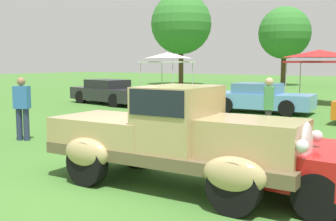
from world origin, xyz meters
name	(u,v)px	position (x,y,z in m)	size (l,w,h in m)	color
ground_plane	(137,184)	(0.00, 0.00, 0.00)	(120.00, 120.00, 0.00)	#42752D
feature_pickup_truck	(174,136)	(0.60, 0.25, 0.87)	(4.58, 1.91, 1.70)	brown
show_car_charcoal	(109,92)	(-9.56, 10.20, 0.60)	(4.77, 2.50, 1.22)	#28282D
show_car_skyblue	(260,98)	(-1.92, 10.96, 0.60)	(4.26, 1.92, 1.22)	#669EDB
spectator_near_truck	(22,106)	(-5.02, 1.55, 0.91)	(0.46, 0.38, 1.69)	#283351
spectator_between_cars	(268,107)	(0.55, 4.95, 0.91)	(0.37, 0.46, 1.69)	#383838
canopy_tent_left_field	(167,57)	(-10.55, 17.03, 2.42)	(2.70, 2.70, 2.71)	#B7B7BC
canopy_tent_center_field	(319,55)	(-0.83, 16.12, 2.42)	(2.79, 2.79, 2.71)	#B7B7BC
treeline_far_left	(181,24)	(-15.80, 27.40, 5.56)	(5.53, 5.53, 8.34)	#47331E
treeline_mid_left	(285,33)	(-7.60, 31.75, 4.68)	(4.65, 4.65, 7.03)	#47331E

